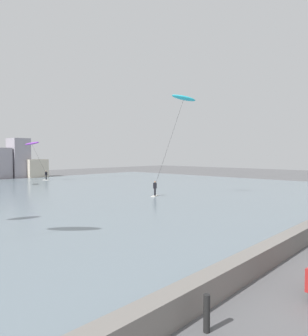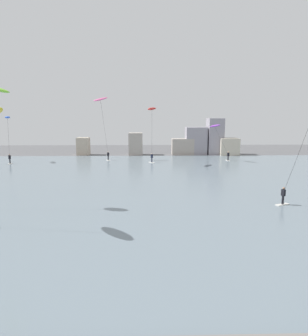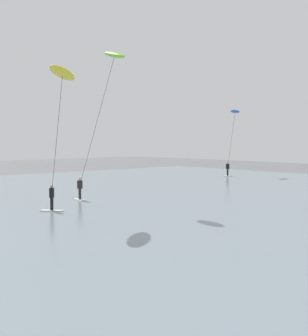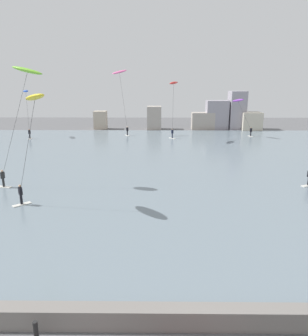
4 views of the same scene
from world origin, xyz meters
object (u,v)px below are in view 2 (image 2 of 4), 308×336
Objects in this scene: kitesurfer_pink at (102,107)px; kitesurfer_blue at (8,123)px; kitesurfer_purple at (217,130)px; kitesurfer_red at (152,116)px.

kitesurfer_blue is (-15.73, -2.55, -2.70)m from kitesurfer_pink.
kitesurfer_red is (-11.43, -3.47, 2.51)m from kitesurfer_purple.
kitesurfer_purple is at bearing -6.64° from kitesurfer_pink.
kitesurfer_blue is (-36.11, -0.18, 1.32)m from kitesurfer_purple.
kitesurfer_blue is at bearing -179.72° from kitesurfer_purple.
kitesurfer_pink is at bearing 173.36° from kitesurfer_purple.
kitesurfer_red is at bearing -163.12° from kitesurfer_purple.
kitesurfer_purple is 0.58× the size of kitesurfer_pink.
kitesurfer_red is 24.93m from kitesurfer_blue.
kitesurfer_purple is 0.71× the size of kitesurfer_red.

